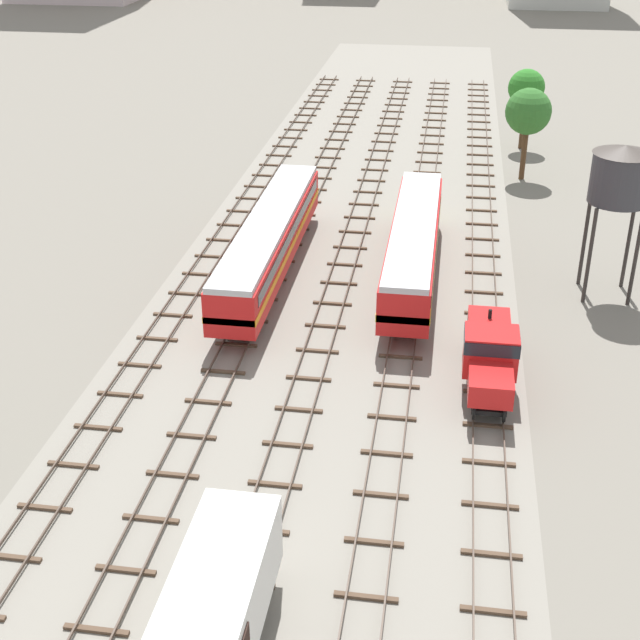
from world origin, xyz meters
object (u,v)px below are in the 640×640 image
at_px(passenger_coach_left_mid, 270,239).
at_px(diesel_railcar_centre_midfar, 414,243).
at_px(water_tower, 621,176).
at_px(shunter_loco_centre_right_near, 490,352).

bearing_deg(passenger_coach_left_mid, diesel_railcar_centre_midfar, 3.87).
distance_m(passenger_coach_left_mid, water_tower, 21.84).
bearing_deg(diesel_railcar_centre_midfar, shunter_loco_centre_right_near, -69.74).
bearing_deg(shunter_loco_centre_right_near, water_tower, 59.02).
bearing_deg(water_tower, passenger_coach_left_mid, -178.90).
bearing_deg(passenger_coach_left_mid, water_tower, 1.10).
height_order(passenger_coach_left_mid, water_tower, water_tower).
relative_size(passenger_coach_left_mid, diesel_railcar_centre_midfar, 1.07).
distance_m(shunter_loco_centre_right_near, water_tower, 15.43).
bearing_deg(shunter_loco_centre_right_near, diesel_railcar_centre_midfar, 110.26).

